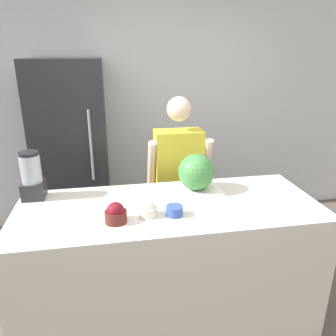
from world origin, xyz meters
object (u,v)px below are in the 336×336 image
person (178,184)px  bowl_small_blue (174,211)px  refrigerator (73,155)px  watermelon (196,172)px  blender (32,177)px  bowl_cherries (116,214)px  bowl_cream (148,209)px

person → bowl_small_blue: (-0.20, -0.85, 0.18)m
refrigerator → watermelon: refrigerator is taller
person → blender: size_ratio=4.68×
watermelon → bowl_small_blue: size_ratio=2.51×
refrigerator → person: 1.16m
person → bowl_cherries: 1.06m
watermelon → bowl_small_blue: bearing=-123.3°
person → refrigerator: bearing=146.4°
person → bowl_small_blue: size_ratio=14.97×
person → bowl_cherries: bearing=-123.2°
person → bowl_small_blue: person is taller
bowl_cherries → bowl_small_blue: bearing=3.6°
refrigerator → bowl_cream: refrigerator is taller
refrigerator → bowl_cherries: 1.56m
refrigerator → blender: bearing=-98.8°
person → watermelon: size_ratio=5.98×
bowl_small_blue → person: bearing=76.5°
watermelon → blender: size_ratio=0.78×
blender → watermelon: bearing=-3.8°
bowl_cherries → bowl_small_blue: bowl_cherries is taller
person → blender: (-1.13, -0.42, 0.31)m
bowl_cherries → blender: (-0.56, 0.45, 0.11)m
watermelon → refrigerator: bearing=131.0°
person → bowl_cream: bearing=-114.1°
bowl_cream → blender: bearing=151.5°
bowl_cherries → refrigerator: bearing=104.5°
bowl_cherries → blender: 0.72m
bowl_small_blue → refrigerator: bearing=116.9°
person → bowl_small_blue: 0.89m
bowl_small_blue → blender: blender is taller
refrigerator → bowl_small_blue: (0.76, -1.49, 0.05)m
bowl_cream → person: bearing=65.9°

